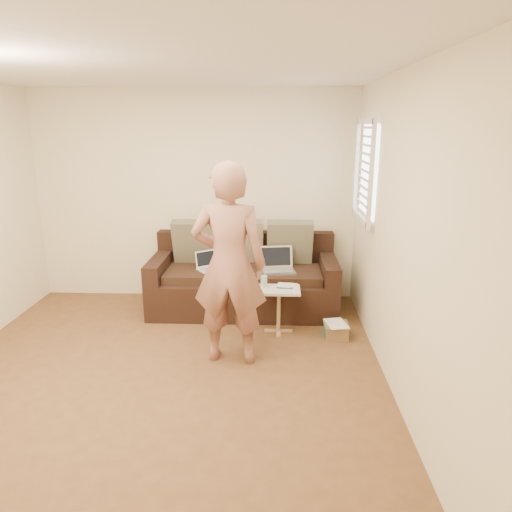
% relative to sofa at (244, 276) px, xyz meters
% --- Properties ---
extents(floor, '(4.50, 4.50, 0.00)m').
position_rel_sofa_xyz_m(floor, '(-0.64, -1.77, -0.42)').
color(floor, brown).
rests_on(floor, ground).
extents(ceiling, '(4.50, 4.50, 0.00)m').
position_rel_sofa_xyz_m(ceiling, '(-0.64, -1.77, 2.18)').
color(ceiling, white).
rests_on(ceiling, wall_back).
extents(wall_back, '(4.00, 0.00, 4.00)m').
position_rel_sofa_xyz_m(wall_back, '(-0.64, 0.48, 0.87)').
color(wall_back, beige).
rests_on(wall_back, ground).
extents(wall_right, '(0.00, 4.50, 4.50)m').
position_rel_sofa_xyz_m(wall_right, '(1.36, -1.77, 0.87)').
color(wall_right, beige).
rests_on(wall_right, ground).
extents(window_blinds, '(0.12, 0.88, 1.08)m').
position_rel_sofa_xyz_m(window_blinds, '(1.31, -0.27, 1.28)').
color(window_blinds, white).
rests_on(window_blinds, wall_right).
extents(sofa, '(2.20, 0.95, 0.85)m').
position_rel_sofa_xyz_m(sofa, '(0.00, 0.00, 0.00)').
color(sofa, black).
rests_on(sofa, ground).
extents(pillow_left, '(0.55, 0.29, 0.57)m').
position_rel_sofa_xyz_m(pillow_left, '(-0.60, 0.20, 0.37)').
color(pillow_left, '#52503C').
rests_on(pillow_left, sofa).
extents(pillow_mid, '(0.55, 0.27, 0.57)m').
position_rel_sofa_xyz_m(pillow_mid, '(-0.05, 0.24, 0.37)').
color(pillow_mid, '#726552').
rests_on(pillow_mid, sofa).
extents(pillow_right, '(0.55, 0.28, 0.57)m').
position_rel_sofa_xyz_m(pillow_right, '(0.55, 0.20, 0.37)').
color(pillow_right, '#52503C').
rests_on(pillow_right, sofa).
extents(laptop_silver, '(0.43, 0.34, 0.26)m').
position_rel_sofa_xyz_m(laptop_silver, '(0.41, -0.12, 0.10)').
color(laptop_silver, '#B7BABC').
rests_on(laptop_silver, sofa).
extents(laptop_white, '(0.36, 0.34, 0.21)m').
position_rel_sofa_xyz_m(laptop_white, '(-0.38, -0.07, 0.10)').
color(laptop_white, white).
rests_on(laptop_white, sofa).
extents(person, '(0.71, 0.51, 1.89)m').
position_rel_sofa_xyz_m(person, '(-0.05, -1.25, 0.52)').
color(person, '#A15C57').
rests_on(person, ground).
extents(side_table, '(0.45, 0.31, 0.49)m').
position_rel_sofa_xyz_m(side_table, '(0.42, -0.62, -0.18)').
color(side_table, silver).
rests_on(side_table, ground).
extents(drinking_glass, '(0.07, 0.07, 0.12)m').
position_rel_sofa_xyz_m(drinking_glass, '(0.25, -0.56, 0.13)').
color(drinking_glass, silver).
rests_on(drinking_glass, side_table).
extents(scissors, '(0.20, 0.15, 0.02)m').
position_rel_sofa_xyz_m(scissors, '(0.48, -0.63, 0.08)').
color(scissors, silver).
rests_on(scissors, side_table).
extents(paper_on_table, '(0.25, 0.33, 0.00)m').
position_rel_sofa_xyz_m(paper_on_table, '(0.49, -0.58, 0.07)').
color(paper_on_table, white).
rests_on(paper_on_table, side_table).
extents(striped_box, '(0.26, 0.26, 0.16)m').
position_rel_sofa_xyz_m(striped_box, '(1.02, -0.75, -0.34)').
color(striped_box, '#E05121').
rests_on(striped_box, ground).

